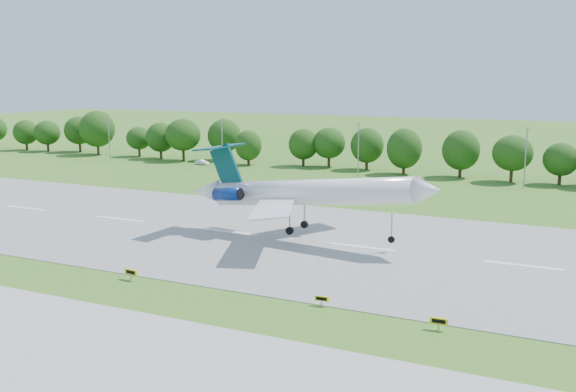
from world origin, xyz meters
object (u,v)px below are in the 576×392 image
Objects in this scene: service_vehicle_a at (202,162)px; service_vehicle_b at (417,178)px; taxi_sign_left at (131,272)px; airliner at (298,191)px.

service_vehicle_a is 55.83m from service_vehicle_b.
taxi_sign_left is 94.54m from service_vehicle_a.
service_vehicle_a reaches higher than taxi_sign_left.
taxi_sign_left reaches higher than service_vehicle_b.
airliner reaches higher than taxi_sign_left.
service_vehicle_a is at bearing 136.02° from airliner.
service_vehicle_a is at bearing 94.61° from service_vehicle_b.
airliner is 11.10× the size of service_vehicle_b.
service_vehicle_b is at bearing 91.88° from airliner.
airliner is 9.68× the size of service_vehicle_a.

